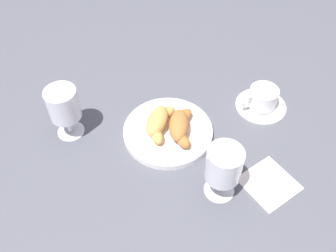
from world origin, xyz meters
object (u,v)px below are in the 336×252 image
(croissant_small, at_px, (180,126))
(croissant_large, at_px, (159,122))
(pastry_plate, at_px, (168,131))
(folded_napkin, at_px, (269,183))
(coffee_cup_near, at_px, (262,100))
(juice_glass_right, at_px, (64,106))
(juice_glass_left, at_px, (224,166))

(croissant_small, bearing_deg, croissant_large, -113.86)
(pastry_plate, distance_m, folded_napkin, 0.27)
(coffee_cup_near, relative_size, juice_glass_right, 0.97)
(pastry_plate, bearing_deg, coffee_cup_near, 101.44)
(croissant_large, xyz_separation_m, croissant_small, (0.02, 0.05, 0.00))
(coffee_cup_near, xyz_separation_m, folded_napkin, (0.24, -0.06, -0.02))
(pastry_plate, height_order, croissant_small, croissant_small)
(pastry_plate, xyz_separation_m, croissant_large, (-0.01, -0.02, 0.03))
(croissant_large, distance_m, coffee_cup_near, 0.29)
(pastry_plate, relative_size, croissant_large, 1.85)
(pastry_plate, xyz_separation_m, juice_glass_left, (0.18, 0.09, 0.08))
(pastry_plate, relative_size, coffee_cup_near, 1.67)
(croissant_small, xyz_separation_m, juice_glass_left, (0.17, 0.06, 0.05))
(croissant_large, xyz_separation_m, coffee_cup_near, (-0.04, 0.29, -0.01))
(pastry_plate, relative_size, folded_napkin, 2.06)
(pastry_plate, distance_m, croissant_small, 0.04)
(coffee_cup_near, height_order, juice_glass_right, juice_glass_right)
(croissant_small, relative_size, juice_glass_left, 0.95)
(pastry_plate, height_order, juice_glass_right, juice_glass_right)
(pastry_plate, bearing_deg, croissant_large, -114.29)
(croissant_small, distance_m, folded_napkin, 0.25)
(pastry_plate, height_order, croissant_large, croissant_large)
(coffee_cup_near, distance_m, folded_napkin, 0.25)
(folded_napkin, bearing_deg, juice_glass_right, -117.80)
(juice_glass_right, bearing_deg, croissant_small, 77.27)
(juice_glass_left, relative_size, juice_glass_right, 1.00)
(croissant_small, distance_m, coffee_cup_near, 0.24)
(pastry_plate, distance_m, croissant_large, 0.04)
(juice_glass_left, bearing_deg, juice_glass_right, -125.25)
(juice_glass_right, height_order, folded_napkin, juice_glass_right)
(croissant_large, distance_m, juice_glass_right, 0.23)
(croissant_small, height_order, folded_napkin, croissant_small)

